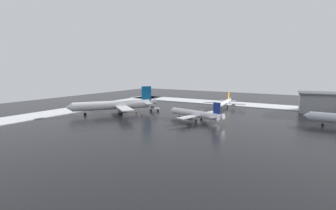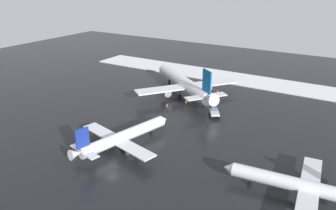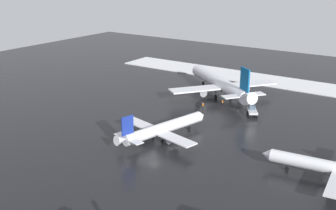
% 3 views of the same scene
% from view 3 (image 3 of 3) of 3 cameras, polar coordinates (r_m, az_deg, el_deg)
% --- Properties ---
extents(ground_plane, '(240.00, 240.00, 0.00)m').
position_cam_3_polar(ground_plane, '(86.01, -1.93, -6.49)').
color(ground_plane, black).
extents(snow_bank_right, '(14.00, 116.00, 0.29)m').
position_cam_3_polar(snow_bank_right, '(142.45, 14.21, 3.13)').
color(snow_bank_right, white).
rests_on(snow_bank_right, ground_plane).
extents(airplane_foreground_jet, '(28.85, 32.73, 11.48)m').
position_cam_3_polar(airplane_foreground_jet, '(122.85, 7.09, 2.93)').
color(airplane_foreground_jet, white).
rests_on(airplane_foreground_jet, ground_plane).
extents(airplane_distant_tail, '(25.34, 21.25, 7.60)m').
position_cam_3_polar(airplane_distant_tail, '(91.58, -0.73, -3.18)').
color(airplane_distant_tail, white).
rests_on(airplane_distant_tail, ground_plane).
extents(airplane_parked_portside, '(20.78, 25.01, 7.42)m').
position_cam_3_polar(airplane_parked_portside, '(79.84, 21.50, -7.95)').
color(airplane_parked_portside, silver).
rests_on(airplane_parked_portside, ground_plane).
extents(pushback_tug, '(5.07, 4.30, 2.50)m').
position_cam_3_polar(pushback_tug, '(108.75, 11.35, -0.72)').
color(pushback_tug, silver).
rests_on(pushback_tug, ground_plane).
extents(ground_crew_beside_wing, '(0.36, 0.36, 1.71)m').
position_cam_3_polar(ground_crew_beside_wing, '(111.78, 4.75, -0.06)').
color(ground_crew_beside_wing, black).
rests_on(ground_crew_beside_wing, ground_plane).
extents(ground_crew_near_tug, '(0.36, 0.36, 1.71)m').
position_cam_3_polar(ground_crew_near_tug, '(114.89, 7.39, 0.36)').
color(ground_crew_near_tug, black).
rests_on(ground_crew_near_tug, ground_plane).
extents(ground_crew_by_nose_gear, '(0.36, 0.36, 1.71)m').
position_cam_3_polar(ground_crew_by_nose_gear, '(124.22, 11.76, 1.50)').
color(ground_crew_by_nose_gear, black).
rests_on(ground_crew_by_nose_gear, ground_plane).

